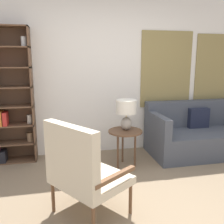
# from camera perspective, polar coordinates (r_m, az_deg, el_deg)

# --- Properties ---
(ground_plane) EXTENTS (14.00, 14.00, 0.00)m
(ground_plane) POSITION_cam_1_polar(r_m,az_deg,el_deg) (2.74, 6.85, -23.32)
(ground_plane) COLOR #847056
(wall_back) EXTENTS (6.40, 0.08, 2.70)m
(wall_back) POSITION_cam_1_polar(r_m,az_deg,el_deg) (4.22, -0.99, 8.94)
(wall_back) COLOR white
(wall_back) RESTS_ON ground_plane
(armchair) EXTENTS (0.89, 0.92, 1.00)m
(armchair) POSITION_cam_1_polar(r_m,az_deg,el_deg) (2.49, -7.10, -12.53)
(armchair) COLOR brown
(armchair) RESTS_ON ground_plane
(couch) EXTENTS (1.81, 0.88, 0.86)m
(couch) POSITION_cam_1_polar(r_m,az_deg,el_deg) (4.55, 19.73, -4.84)
(couch) COLOR #474C56
(couch) RESTS_ON ground_plane
(side_table) EXTENTS (0.50, 0.50, 0.55)m
(side_table) POSITION_cam_1_polar(r_m,az_deg,el_deg) (3.68, 3.05, -5.20)
(side_table) COLOR brown
(side_table) RESTS_ON ground_plane
(table_lamp) EXTENTS (0.30, 0.30, 0.45)m
(table_lamp) POSITION_cam_1_polar(r_m,az_deg,el_deg) (3.64, 3.29, 0.35)
(table_lamp) COLOR #A59E93
(table_lamp) RESTS_ON side_table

